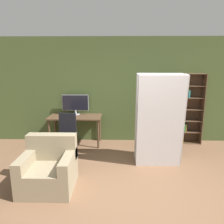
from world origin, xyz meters
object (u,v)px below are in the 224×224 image
at_px(monitor, 75,104).
at_px(office_chair, 66,138).
at_px(mattress_near, 160,122).
at_px(bookshelf, 186,110).
at_px(mattress_far, 158,118).
at_px(armchair, 49,169).

distance_m(monitor, office_chair, 1.06).
bearing_deg(mattress_near, bookshelf, 56.44).
relative_size(monitor, mattress_far, 0.37).
bearing_deg(monitor, office_chair, -94.95).
height_order(mattress_near, armchair, mattress_near).
bearing_deg(mattress_near, monitor, 144.29).
height_order(bookshelf, mattress_far, mattress_far).
height_order(bookshelf, mattress_near, mattress_near).
xyz_separation_m(monitor, bookshelf, (2.84, 0.00, -0.15)).
relative_size(office_chair, bookshelf, 0.52).
relative_size(bookshelf, mattress_far, 0.97).
bearing_deg(office_chair, armchair, -89.71).
distance_m(office_chair, mattress_near, 2.14).
distance_m(monitor, armchair, 2.30).
relative_size(mattress_far, armchair, 2.19).
distance_m(mattress_near, armchair, 2.23).
bearing_deg(monitor, mattress_far, -29.43).
xyz_separation_m(office_chair, mattress_near, (2.00, -0.55, 0.55)).
relative_size(mattress_near, mattress_far, 1.00).
height_order(office_chair, mattress_far, mattress_far).
distance_m(mattress_near, mattress_far, 0.30).
height_order(monitor, bookshelf, bookshelf).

